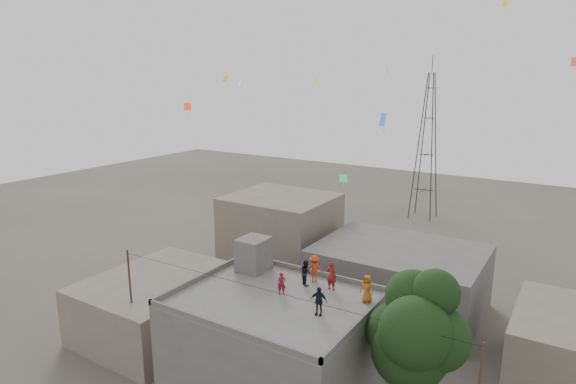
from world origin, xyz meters
name	(u,v)px	position (x,y,z in m)	size (l,w,h in m)	color
main_building	(274,351)	(0.00, 0.00, 3.05)	(10.00, 8.00, 6.10)	#504D4B
parapet	(274,296)	(0.00, 0.00, 6.25)	(10.00, 8.00, 0.30)	#504D4B
stair_head_box	(254,254)	(-3.20, 2.60, 7.10)	(1.60, 1.80, 2.00)	#504D4B
neighbor_west	(159,304)	(-11.00, 2.00, 2.00)	(8.00, 10.00, 4.00)	#635C4E
neighbor_north	(399,279)	(2.00, 14.00, 2.50)	(12.00, 9.00, 5.00)	#504D4B
neighbor_northwest	(281,233)	(-10.00, 16.00, 3.50)	(9.00, 8.00, 7.00)	#635C4E
tree	(415,332)	(7.37, 0.60, 6.10)	(4.90, 4.60, 9.10)	black
utility_line	(269,352)	(0.50, -1.25, 3.83)	(20.12, 0.62, 7.40)	black
transmission_tower	(427,147)	(-4.00, 40.00, 9.07)	(2.97, 2.97, 20.01)	black
person_red_adult	(332,276)	(2.03, 2.63, 6.91)	(0.59, 0.39, 1.62)	maroon
person_orange_child	(367,289)	(4.26, 2.26, 6.84)	(0.72, 0.47, 1.48)	#A95413
person_dark_child	(306,272)	(0.50, 2.47, 6.81)	(0.69, 0.54, 1.43)	black
person_dark_adult	(319,301)	(2.81, -0.26, 6.83)	(0.85, 0.35, 1.45)	black
person_orange_adult	(314,269)	(0.71, 3.05, 6.88)	(1.01, 0.58, 1.57)	#BA3915
person_red_child	(282,284)	(0.06, 0.67, 6.71)	(0.45, 0.29, 1.23)	maroon
kites	(338,73)	(-0.09, 7.12, 17.67)	(21.20, 13.63, 11.43)	#EF4219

